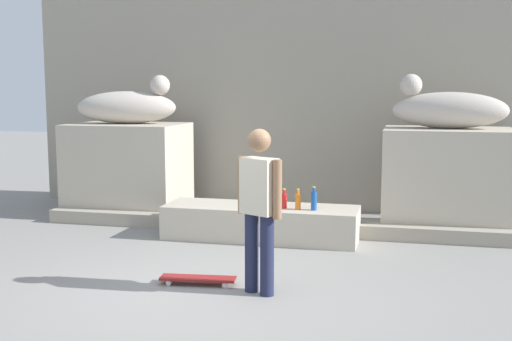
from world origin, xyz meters
TOP-DOWN VIEW (x-y plane):
  - ground_plane at (0.00, 0.00)m, footprint 40.00×40.00m
  - facade_wall at (0.00, 4.80)m, footprint 9.23×0.60m
  - pedestal_left at (-2.49, 3.39)m, footprint 1.80×1.29m
  - pedestal_right at (2.49, 3.39)m, footprint 1.80×1.29m
  - statue_reclining_left at (-2.45, 3.39)m, footprint 1.67×0.82m
  - statue_reclining_right at (2.45, 3.39)m, footprint 1.63×0.65m
  - ledge_block at (0.00, 2.23)m, footprint 2.65×0.82m
  - skater at (0.52, -0.04)m, footprint 0.49×0.34m
  - skateboard at (-0.18, 0.08)m, footprint 0.82×0.29m
  - bottle_red at (0.34, 2.16)m, footprint 0.08×0.08m
  - bottle_orange at (0.53, 2.12)m, footprint 0.07×0.07m
  - bottle_blue at (0.75, 2.11)m, footprint 0.08×0.08m
  - stair_step at (0.00, 2.72)m, footprint 6.78×0.50m

SIDE VIEW (x-z plane):
  - ground_plane at x=0.00m, z-range 0.00..0.00m
  - skateboard at x=-0.18m, z-range 0.02..0.10m
  - stair_step at x=0.00m, z-range 0.00..0.20m
  - ledge_block at x=0.00m, z-range 0.00..0.46m
  - bottle_red at x=0.34m, z-range 0.43..0.70m
  - bottle_orange at x=0.53m, z-range 0.43..0.71m
  - bottle_blue at x=0.75m, z-range 0.43..0.75m
  - pedestal_left at x=-2.49m, z-range 0.00..1.48m
  - pedestal_right at x=2.49m, z-range 0.00..1.48m
  - skater at x=0.52m, z-range 0.09..1.76m
  - statue_reclining_left at x=-2.45m, z-range 1.38..2.15m
  - statue_reclining_right at x=2.45m, z-range 1.38..2.15m
  - facade_wall at x=0.00m, z-range 0.00..6.45m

